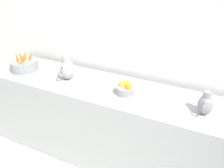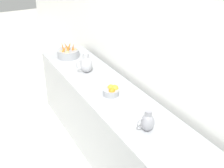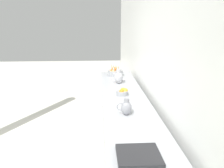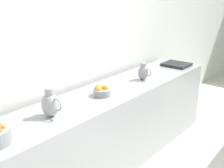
# 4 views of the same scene
# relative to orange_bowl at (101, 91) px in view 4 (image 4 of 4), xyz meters

# --- Properties ---
(tile_wall_left) EXTENTS (0.10, 9.72, 3.00)m
(tile_wall_left) POSITION_rel_orange_bowl_xyz_m (-0.44, 0.61, 0.59)
(tile_wall_left) COLOR white
(tile_wall_left) RESTS_ON ground_plane
(prep_counter) EXTENTS (0.63, 3.35, 0.87)m
(prep_counter) POSITION_rel_orange_bowl_xyz_m (-0.02, 0.11, -0.48)
(prep_counter) COLOR #9EA0A5
(prep_counter) RESTS_ON ground_plane
(orange_bowl) EXTENTS (0.18, 0.18, 0.11)m
(orange_bowl) POSITION_rel_orange_bowl_xyz_m (0.00, 0.00, 0.00)
(orange_bowl) COLOR gray
(orange_bowl) RESTS_ON prep_counter
(metal_pitcher_tall) EXTENTS (0.21, 0.15, 0.25)m
(metal_pitcher_tall) POSITION_rel_orange_bowl_xyz_m (0.00, -0.65, 0.07)
(metal_pitcher_tall) COLOR #A3A3A8
(metal_pitcher_tall) RESTS_ON prep_counter
(metal_pitcher_short) EXTENTS (0.17, 0.12, 0.20)m
(metal_pitcher_short) POSITION_rel_orange_bowl_xyz_m (0.04, 0.71, 0.04)
(metal_pitcher_short) COLOR gray
(metal_pitcher_short) RESTS_ON prep_counter
(counter_sink_basin) EXTENTS (0.34, 0.30, 0.04)m
(counter_sink_basin) POSITION_rel_orange_bowl_xyz_m (0.04, 1.53, -0.03)
(counter_sink_basin) COLOR #232326
(counter_sink_basin) RESTS_ON prep_counter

